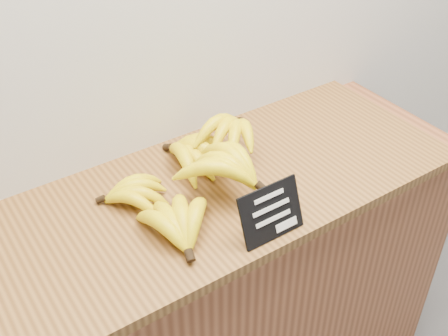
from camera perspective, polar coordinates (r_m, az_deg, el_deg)
counter at (r=1.78m, az=-0.92°, el=-13.96°), size 1.49×0.50×0.90m
counter_top at (r=1.45m, az=-1.10°, el=-2.33°), size 1.31×0.54×0.03m
chalkboard_sign at (r=1.28m, az=4.83°, el=-4.54°), size 0.16×0.05×0.12m
banana_pile at (r=1.40m, az=-3.08°, el=-0.55°), size 0.51×0.42×0.13m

